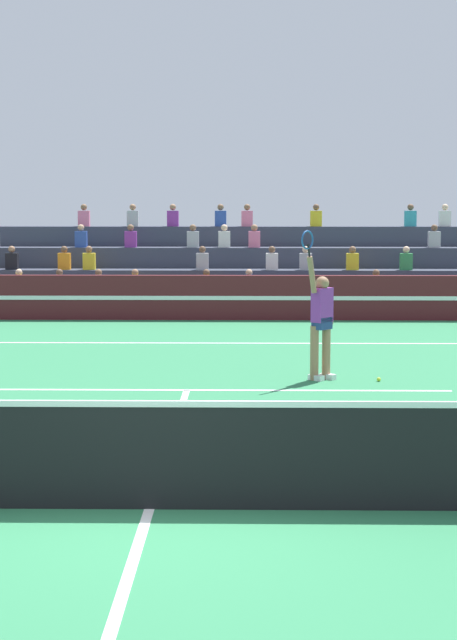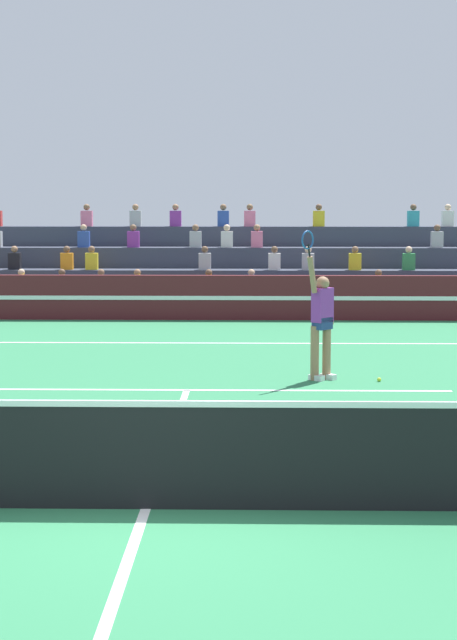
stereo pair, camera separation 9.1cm
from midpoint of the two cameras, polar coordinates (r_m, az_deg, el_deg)
The scene contains 7 objects.
ground_plane at distance 10.46m, azimuth -4.19°, elevation -10.02°, with size 120.00×120.00×0.00m, color #2D7A4C.
court_lines at distance 10.46m, azimuth -4.19°, elevation -10.00°, with size 11.10×23.90×0.01m.
tennis_net at distance 10.32m, azimuth -4.21°, elevation -7.12°, with size 12.00×0.10×1.10m.
sponsor_banner_wall at distance 26.36m, azimuth -0.84°, elevation 1.21°, with size 18.00×0.26×1.10m.
bleacher_stand at distance 29.49m, azimuth -0.64°, elevation 2.33°, with size 17.86×3.80×2.83m.
tennis_player at distance 17.58m, azimuth 5.13°, elevation -0.01°, with size 0.65×0.70×2.50m.
tennis_ball at distance 17.65m, azimuth 8.19°, elevation -3.16°, with size 0.07×0.07×0.07m, color #C6DB33.
Camera 2 is at (1.02, -9.99, 2.97)m, focal length 60.00 mm.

